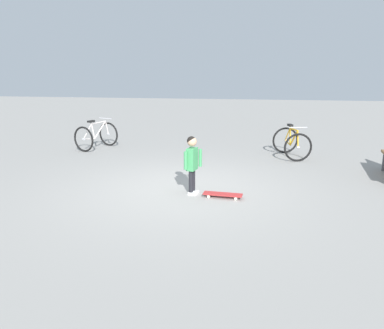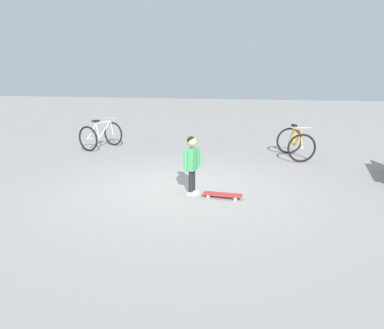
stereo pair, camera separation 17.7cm
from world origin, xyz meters
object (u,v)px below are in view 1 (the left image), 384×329
object	(u,v)px
skateboard	(223,194)
bicycle_mid	(96,136)
bicycle_near	(291,143)
child_person	(192,159)

from	to	relation	value
skateboard	bicycle_mid	xyz separation A→B (m)	(3.73, 4.05, 0.32)
bicycle_near	bicycle_mid	distance (m)	5.46
bicycle_near	child_person	bearing A→B (deg)	150.48
child_person	bicycle_near	distance (m)	4.02
skateboard	bicycle_mid	distance (m)	5.52
bicycle_near	bicycle_mid	size ratio (longest dim) A/B	0.98
child_person	skateboard	bearing A→B (deg)	-101.32
bicycle_near	bicycle_mid	world-z (taller)	same
child_person	skateboard	xyz separation A→B (m)	(-0.11, -0.57, -0.60)
child_person	bicycle_mid	size ratio (longest dim) A/B	0.86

